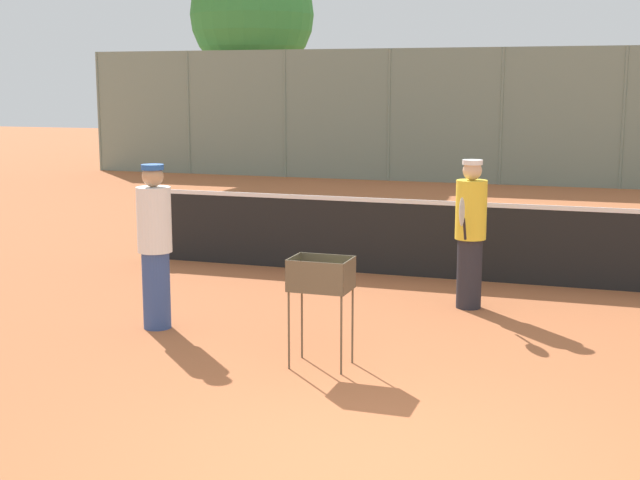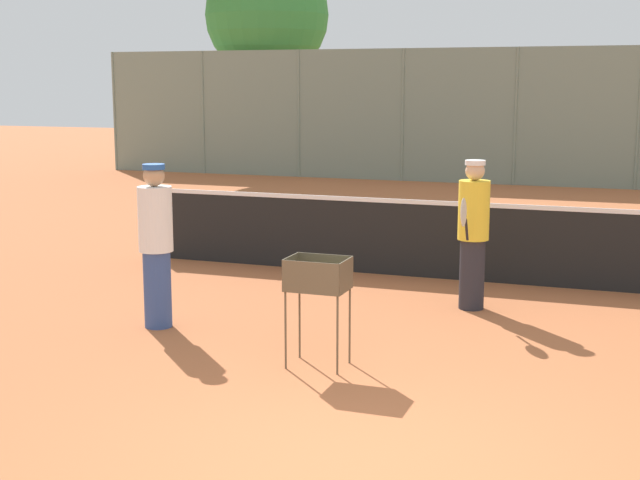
# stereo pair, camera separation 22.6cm
# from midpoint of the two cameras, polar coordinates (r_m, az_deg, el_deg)

# --- Properties ---
(ground_plane) EXTENTS (80.00, 80.00, 0.00)m
(ground_plane) POSITION_cam_midpoint_polar(r_m,az_deg,el_deg) (6.33, 4.08, -14.64)
(ground_plane) COLOR #B26038
(tennis_net) EXTENTS (10.58, 0.10, 1.07)m
(tennis_net) POSITION_cam_midpoint_polar(r_m,az_deg,el_deg) (12.05, 12.26, -0.14)
(tennis_net) COLOR #26592D
(tennis_net) RESTS_ON ground_plane
(back_fence) EXTENTS (27.10, 0.08, 3.54)m
(back_fence) POSITION_cam_midpoint_polar(r_m,az_deg,el_deg) (23.60, 16.32, 7.54)
(back_fence) COLOR gray
(back_fence) RESTS_ON ground_plane
(tree_3) EXTENTS (3.74, 3.74, 6.51)m
(tree_3) POSITION_cam_midpoint_polar(r_m,az_deg,el_deg) (27.78, -3.17, 14.11)
(tree_3) COLOR brown
(tree_3) RESTS_ON ground_plane
(player_white_outfit) EXTENTS (0.62, 0.80, 1.79)m
(player_white_outfit) POSITION_cam_midpoint_polar(r_m,az_deg,el_deg) (9.76, -9.80, -0.22)
(player_white_outfit) COLOR #334C8C
(player_white_outfit) RESTS_ON ground_plane
(player_red_cap) EXTENTS (0.36, 0.92, 1.76)m
(player_red_cap) POSITION_cam_midpoint_polar(r_m,az_deg,el_deg) (10.56, 10.37, 0.47)
(player_red_cap) COLOR #26262D
(player_red_cap) RESTS_ON ground_plane
(ball_cart) EXTENTS (0.56, 0.41, 1.04)m
(ball_cart) POSITION_cam_midpoint_polar(r_m,az_deg,el_deg) (8.26, 0.70, -2.80)
(ball_cart) COLOR brown
(ball_cart) RESTS_ON ground_plane
(tennis_ball_4) EXTENTS (0.07, 0.07, 0.07)m
(tennis_ball_4) POSITION_cam_midpoint_polar(r_m,az_deg,el_deg) (11.28, 1.61, -3.33)
(tennis_ball_4) COLOR #D1E54C
(tennis_ball_4) RESTS_ON ground_plane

